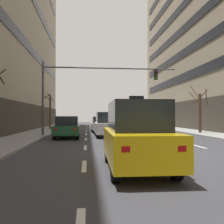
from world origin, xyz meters
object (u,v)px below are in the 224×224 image
(taxi_driving_1, at_px, (136,136))
(street_tree_3, at_px, (200,111))
(taxi_driving_2, at_px, (98,123))
(street_tree_2, at_px, (50,111))
(car_driving_3, at_px, (67,127))
(car_driving_0, at_px, (106,125))
(car_driving_4, at_px, (100,125))
(taxi_driving_5, at_px, (118,121))
(traffic_signal_0, at_px, (87,83))

(taxi_driving_1, bearing_deg, street_tree_3, 58.13)
(taxi_driving_2, bearing_deg, street_tree_2, -141.61)
(taxi_driving_1, relative_size, car_driving_3, 0.99)
(car_driving_0, height_order, car_driving_4, car_driving_0)
(taxi_driving_5, xyz_separation_m, street_tree_3, (6.22, -15.26, 1.22))
(car_driving_0, bearing_deg, taxi_driving_1, -89.77)
(car_driving_0, bearing_deg, traffic_signal_0, 160.00)
(taxi_driving_2, relative_size, car_driving_3, 0.92)
(taxi_driving_2, xyz_separation_m, car_driving_3, (-3.11, -16.42, 0.07))
(car_driving_0, relative_size, taxi_driving_1, 0.93)
(car_driving_3, bearing_deg, traffic_signal_0, 42.09)
(car_driving_0, distance_m, car_driving_4, 5.73)
(taxi_driving_1, bearing_deg, taxi_driving_2, 90.18)
(taxi_driving_1, xyz_separation_m, taxi_driving_2, (-0.09, 28.30, -0.32))
(car_driving_0, height_order, taxi_driving_2, car_driving_0)
(traffic_signal_0, bearing_deg, street_tree_3, 9.01)
(street_tree_2, bearing_deg, car_driving_0, -59.63)
(car_driving_4, bearing_deg, taxi_driving_2, 89.19)
(taxi_driving_2, relative_size, car_driving_4, 0.94)
(car_driving_4, distance_m, traffic_signal_0, 6.55)
(taxi_driving_2, distance_m, street_tree_2, 8.08)
(car_driving_3, distance_m, street_tree_2, 12.02)
(street_tree_3, bearing_deg, traffic_signal_0, -170.99)
(taxi_driving_1, distance_m, taxi_driving_5, 30.47)
(taxi_driving_2, xyz_separation_m, street_tree_3, (9.45, -13.25, 1.46))
(taxi_driving_1, relative_size, street_tree_2, 1.03)
(car_driving_3, bearing_deg, car_driving_4, 65.71)
(taxi_driving_1, relative_size, street_tree_3, 1.00)
(taxi_driving_2, bearing_deg, car_driving_3, -100.74)
(traffic_signal_0, height_order, street_tree_3, traffic_signal_0)
(car_driving_3, height_order, car_driving_4, car_driving_3)
(car_driving_0, distance_m, taxi_driving_1, 12.74)
(car_driving_0, height_order, car_driving_3, car_driving_0)
(car_driving_0, distance_m, taxi_driving_5, 17.86)
(car_driving_0, xyz_separation_m, car_driving_3, (-3.15, -0.87, -0.18))
(car_driving_4, relative_size, street_tree_3, 0.99)
(street_tree_2, xyz_separation_m, street_tree_3, (15.65, -8.34, -0.18))
(street_tree_3, bearing_deg, car_driving_3, -165.81)
(taxi_driving_2, distance_m, car_driving_3, 16.72)
(taxi_driving_2, relative_size, taxi_driving_5, 0.99)
(taxi_driving_1, xyz_separation_m, street_tree_2, (-6.29, 23.39, 1.32))
(car_driving_4, height_order, taxi_driving_5, taxi_driving_5)
(taxi_driving_2, relative_size, traffic_signal_0, 0.37)
(car_driving_0, relative_size, traffic_signal_0, 0.37)
(taxi_driving_5, bearing_deg, car_driving_0, -100.30)
(car_driving_4, bearing_deg, car_driving_3, -114.29)
(traffic_signal_0, bearing_deg, taxi_driving_2, 84.19)
(street_tree_3, bearing_deg, car_driving_4, 160.38)
(street_tree_2, bearing_deg, taxi_driving_2, 38.39)
(car_driving_3, xyz_separation_m, taxi_driving_5, (6.34, 18.44, 0.17))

